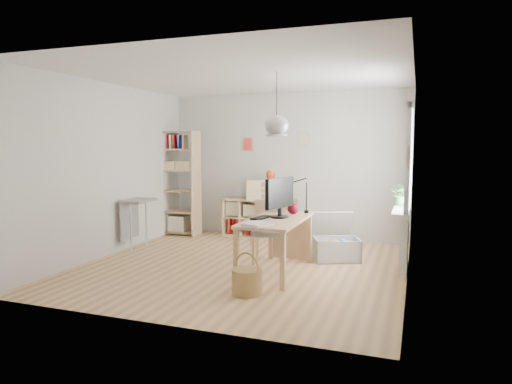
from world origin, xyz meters
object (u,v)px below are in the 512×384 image
(storage_chest, at_px, (336,245))
(drawer_chest, at_px, (263,190))
(desk, at_px, (276,225))
(monitor, at_px, (280,195))
(cube_shelf, at_px, (259,221))
(tall_bookshelf, at_px, (178,179))
(chair, at_px, (269,228))

(storage_chest, bearing_deg, drawer_chest, 120.61)
(desk, bearing_deg, drawer_chest, 112.87)
(storage_chest, xyz_separation_m, monitor, (-0.63, -0.91, 0.83))
(drawer_chest, bearing_deg, monitor, -89.24)
(desk, bearing_deg, cube_shelf, 114.61)
(tall_bookshelf, xyz_separation_m, monitor, (2.61, -1.87, -0.03))
(monitor, relative_size, drawer_chest, 0.96)
(chair, height_order, drawer_chest, drawer_chest)
(storage_chest, height_order, drawer_chest, drawer_chest)
(chair, bearing_deg, storage_chest, 23.78)
(desk, relative_size, monitor, 2.43)
(chair, relative_size, drawer_chest, 1.47)
(tall_bookshelf, height_order, chair, tall_bookshelf)
(monitor, bearing_deg, tall_bookshelf, 159.95)
(storage_chest, distance_m, drawer_chest, 2.09)
(drawer_chest, bearing_deg, desk, -90.56)
(cube_shelf, relative_size, chair, 1.49)
(chair, relative_size, storage_chest, 1.00)
(tall_bookshelf, xyz_separation_m, chair, (2.37, -1.58, -0.55))
(tall_bookshelf, distance_m, monitor, 3.21)
(desk, distance_m, drawer_chest, 2.39)
(tall_bookshelf, relative_size, chair, 2.12)
(cube_shelf, bearing_deg, drawer_chest, -22.70)
(chair, bearing_deg, cube_shelf, 101.39)
(chair, xyz_separation_m, storage_chest, (0.87, 0.63, -0.31))
(tall_bookshelf, bearing_deg, desk, -37.01)
(desk, xyz_separation_m, storage_chest, (0.65, 0.99, -0.43))
(cube_shelf, distance_m, chair, 2.04)
(chair, height_order, monitor, monitor)
(desk, height_order, chair, chair)
(drawer_chest, bearing_deg, storage_chest, -60.68)
(desk, distance_m, monitor, 0.41)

